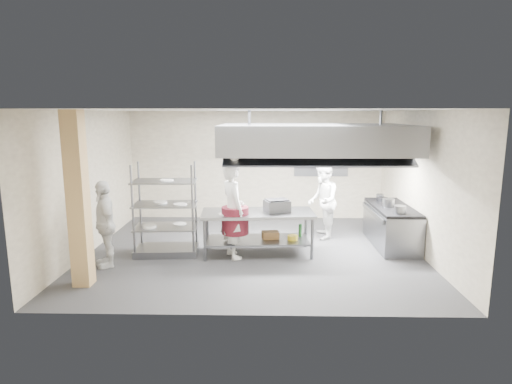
{
  "coord_description": "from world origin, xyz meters",
  "views": [
    {
      "loc": [
        0.24,
        -8.87,
        2.94
      ],
      "look_at": [
        0.05,
        0.2,
        1.26
      ],
      "focal_mm": 30.0,
      "sensor_mm": 36.0,
      "label": 1
    }
  ],
  "objects_px": {
    "chef_head": "(233,210)",
    "cooking_range": "(391,227)",
    "island": "(258,233)",
    "chef_line": "(323,201)",
    "chef_plating": "(105,224)",
    "stockpot": "(388,203)",
    "pass_rack": "(165,209)",
    "griddle": "(277,206)"
  },
  "relations": [
    {
      "from": "chef_head",
      "to": "chef_plating",
      "type": "distance_m",
      "value": 2.5
    },
    {
      "from": "chef_head",
      "to": "cooking_range",
      "type": "bearing_deg",
      "value": -100.48
    },
    {
      "from": "island",
      "to": "chef_line",
      "type": "xyz_separation_m",
      "value": [
        1.51,
        1.21,
        0.44
      ]
    },
    {
      "from": "pass_rack",
      "to": "cooking_range",
      "type": "relative_size",
      "value": 0.97
    },
    {
      "from": "cooking_range",
      "to": "stockpot",
      "type": "bearing_deg",
      "value": -141.5
    },
    {
      "from": "chef_plating",
      "to": "island",
      "type": "bearing_deg",
      "value": 75.57
    },
    {
      "from": "chef_head",
      "to": "stockpot",
      "type": "height_order",
      "value": "chef_head"
    },
    {
      "from": "pass_rack",
      "to": "stockpot",
      "type": "height_order",
      "value": "pass_rack"
    },
    {
      "from": "chef_line",
      "to": "griddle",
      "type": "xyz_separation_m",
      "value": [
        -1.11,
        -1.17,
        0.13
      ]
    },
    {
      "from": "pass_rack",
      "to": "griddle",
      "type": "relative_size",
      "value": 3.95
    },
    {
      "from": "chef_head",
      "to": "stockpot",
      "type": "bearing_deg",
      "value": -101.47
    },
    {
      "from": "chef_line",
      "to": "griddle",
      "type": "relative_size",
      "value": 3.67
    },
    {
      "from": "cooking_range",
      "to": "griddle",
      "type": "distance_m",
      "value": 2.74
    },
    {
      "from": "chef_head",
      "to": "chef_plating",
      "type": "height_order",
      "value": "chef_head"
    },
    {
      "from": "chef_head",
      "to": "chef_line",
      "type": "xyz_separation_m",
      "value": [
        2.01,
        1.41,
        -0.09
      ]
    },
    {
      "from": "island",
      "to": "chef_plating",
      "type": "height_order",
      "value": "chef_plating"
    },
    {
      "from": "cooking_range",
      "to": "griddle",
      "type": "xyz_separation_m",
      "value": [
        -2.59,
        -0.65,
        0.61
      ]
    },
    {
      "from": "stockpot",
      "to": "chef_line",
      "type": "bearing_deg",
      "value": 155.72
    },
    {
      "from": "island",
      "to": "stockpot",
      "type": "bearing_deg",
      "value": 7.56
    },
    {
      "from": "island",
      "to": "griddle",
      "type": "bearing_deg",
      "value": 0.61
    },
    {
      "from": "cooking_range",
      "to": "chef_line",
      "type": "height_order",
      "value": "chef_line"
    },
    {
      "from": "stockpot",
      "to": "chef_head",
      "type": "bearing_deg",
      "value": -166.86
    },
    {
      "from": "island",
      "to": "pass_rack",
      "type": "distance_m",
      "value": 1.99
    },
    {
      "from": "island",
      "to": "chef_line",
      "type": "bearing_deg",
      "value": 34.63
    },
    {
      "from": "chef_head",
      "to": "chef_line",
      "type": "height_order",
      "value": "chef_head"
    },
    {
      "from": "chef_plating",
      "to": "chef_head",
      "type": "bearing_deg",
      "value": 74.12
    },
    {
      "from": "chef_line",
      "to": "griddle",
      "type": "height_order",
      "value": "chef_line"
    },
    {
      "from": "chef_head",
      "to": "chef_plating",
      "type": "xyz_separation_m",
      "value": [
        -2.43,
        -0.58,
        -0.15
      ]
    },
    {
      "from": "island",
      "to": "stockpot",
      "type": "distance_m",
      "value": 2.98
    },
    {
      "from": "chef_line",
      "to": "pass_rack",
      "type": "bearing_deg",
      "value": -66.86
    },
    {
      "from": "pass_rack",
      "to": "stockpot",
      "type": "distance_m",
      "value": 4.84
    },
    {
      "from": "chef_head",
      "to": "chef_line",
      "type": "relative_size",
      "value": 1.1
    },
    {
      "from": "island",
      "to": "stockpot",
      "type": "height_order",
      "value": "stockpot"
    },
    {
      "from": "pass_rack",
      "to": "chef_line",
      "type": "height_order",
      "value": "pass_rack"
    },
    {
      "from": "cooking_range",
      "to": "stockpot",
      "type": "relative_size",
      "value": 7.56
    },
    {
      "from": "chef_plating",
      "to": "cooking_range",
      "type": "bearing_deg",
      "value": 74.54
    },
    {
      "from": "island",
      "to": "chef_line",
      "type": "height_order",
      "value": "chef_line"
    },
    {
      "from": "cooking_range",
      "to": "chef_head",
      "type": "bearing_deg",
      "value": -165.87
    },
    {
      "from": "chef_line",
      "to": "stockpot",
      "type": "height_order",
      "value": "chef_line"
    },
    {
      "from": "pass_rack",
      "to": "chef_plating",
      "type": "relative_size",
      "value": 1.15
    },
    {
      "from": "chef_plating",
      "to": "stockpot",
      "type": "distance_m",
      "value": 5.97
    },
    {
      "from": "pass_rack",
      "to": "chef_head",
      "type": "xyz_separation_m",
      "value": [
        1.42,
        -0.15,
        0.02
      ]
    }
  ]
}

